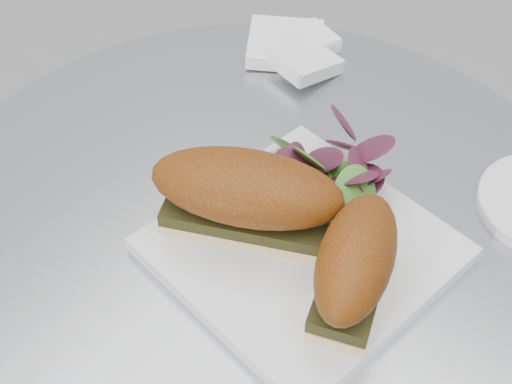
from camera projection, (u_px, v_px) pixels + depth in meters
The scene contains 6 objects.
table at pixel (256, 351), 0.88m from camera, with size 0.70×0.70×0.73m.
plate at pixel (303, 249), 0.67m from camera, with size 0.24×0.24×0.02m, color white.
sandwich_left at pixel (247, 194), 0.65m from camera, with size 0.20×0.15×0.08m.
sandwich_right at pixel (355, 264), 0.59m from camera, with size 0.10×0.15×0.08m.
salad at pixel (321, 169), 0.70m from camera, with size 0.12×0.12×0.05m, color #42812A, non-canonical shape.
napkin at pixel (294, 55), 0.88m from camera, with size 0.12×0.12×0.02m, color white, non-canonical shape.
Camera 1 is at (0.28, -0.37, 1.26)m, focal length 50.00 mm.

